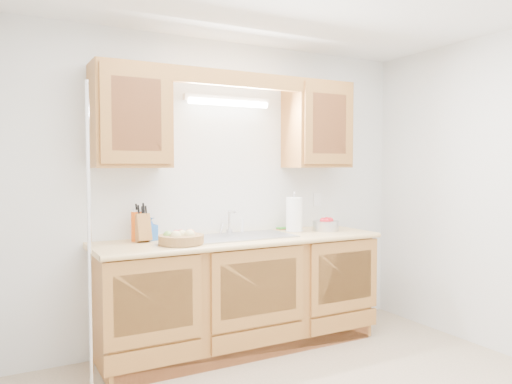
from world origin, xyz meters
TOP-DOWN VIEW (x-y plane):
  - room at (0.00, 0.00)m, footprint 3.52×3.50m
  - base_cabinets at (0.00, 1.20)m, footprint 2.20×0.60m
  - countertop at (0.00, 1.19)m, footprint 2.30×0.63m
  - upper_cabinet_left at (-0.83, 1.33)m, footprint 0.55×0.33m
  - upper_cabinet_right at (0.83, 1.33)m, footprint 0.55×0.33m
  - valance at (0.00, 1.19)m, footprint 2.20×0.05m
  - fluorescent_fixture at (0.00, 1.42)m, footprint 0.76×0.08m
  - sink at (0.00, 1.21)m, footprint 0.84×0.46m
  - wire_shelf_pole at (-1.20, 0.94)m, footprint 0.03×0.03m
  - outlet_plate at (0.95, 1.49)m, footprint 0.08×0.01m
  - fruit_basket at (-0.54, 1.07)m, footprint 0.38×0.38m
  - knife_block at (-0.75, 1.33)m, footprint 0.11×0.17m
  - orange_canister at (-0.78, 1.37)m, footprint 0.10×0.10m
  - soap_bottle at (-0.68, 1.36)m, footprint 0.10×0.10m
  - sponge at (0.54, 1.44)m, footprint 0.10×0.07m
  - paper_towel at (0.55, 1.26)m, footprint 0.17×0.17m
  - apple_bowl at (0.82, 1.18)m, footprint 0.27×0.27m

SIDE VIEW (x-z plane):
  - base_cabinets at x=0.00m, z-range 0.01..0.87m
  - sink at x=0.00m, z-range 0.65..1.01m
  - countertop at x=0.00m, z-range 0.86..0.90m
  - sponge at x=0.54m, z-range 0.90..0.92m
  - fruit_basket at x=-0.54m, z-range 0.89..1.00m
  - apple_bowl at x=0.82m, z-range 0.89..1.01m
  - soap_bottle at x=-0.68m, z-range 0.90..1.08m
  - wire_shelf_pole at x=-1.20m, z-range 0.00..2.00m
  - knife_block at x=-0.75m, z-range 0.86..1.16m
  - orange_canister at x=-0.78m, z-range 0.90..1.14m
  - paper_towel at x=0.55m, z-range 0.87..1.22m
  - outlet_plate at x=0.95m, z-range 1.09..1.21m
  - room at x=0.00m, z-range 0.00..2.50m
  - upper_cabinet_left at x=-0.83m, z-range 1.45..2.20m
  - upper_cabinet_right at x=0.83m, z-range 1.45..2.20m
  - fluorescent_fixture at x=0.00m, z-range 1.96..2.04m
  - valance at x=0.00m, z-range 2.08..2.20m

